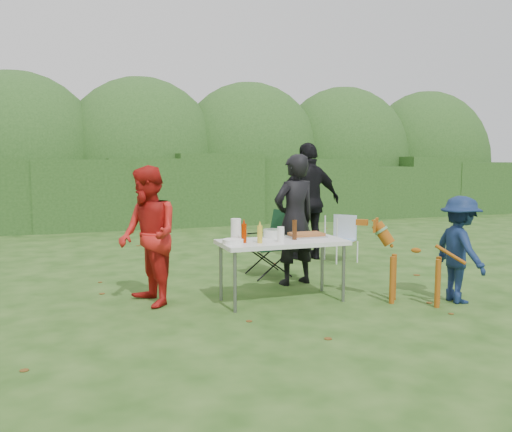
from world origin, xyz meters
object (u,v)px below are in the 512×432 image
object	(u,v)px
person_black_puffy	(309,201)
lawn_chair	(341,238)
folding_table	(282,245)
paper_towel_roll	(236,230)
camping_chair	(268,243)
dog	(416,263)
person_red_jacket	(148,236)
mustard_bottle	(260,234)
ketchup_bottle	(244,233)
person_cook	(295,220)
beer_bottle	(295,230)
child	(460,249)

from	to	relation	value
person_black_puffy	lawn_chair	distance (m)	0.82
folding_table	paper_towel_roll	size ratio (longest dim) A/B	5.77
folding_table	camping_chair	world-z (taller)	camping_chair
camping_chair	lawn_chair	size ratio (longest dim) A/B	1.25
person_black_puffy	dog	size ratio (longest dim) A/B	1.94
folding_table	person_red_jacket	xyz separation A→B (m)	(-1.53, 0.36, 0.13)
lawn_chair	mustard_bottle	xyz separation A→B (m)	(-2.24, -2.14, 0.45)
camping_chair	ketchup_bottle	distance (m)	1.70
person_cook	camping_chair	xyz separation A→B (m)	(-0.15, 0.61, -0.40)
mustard_bottle	folding_table	bearing A→B (deg)	19.71
ketchup_bottle	beer_bottle	world-z (taller)	beer_bottle
person_black_puffy	paper_towel_roll	world-z (taller)	person_black_puffy
person_cook	beer_bottle	distance (m)	0.86
paper_towel_roll	beer_bottle	bearing A→B (deg)	-15.45
lawn_chair	person_black_puffy	bearing A→B (deg)	-80.80
child	camping_chair	bearing A→B (deg)	41.42
lawn_chair	paper_towel_roll	size ratio (longest dim) A/B	2.97
dog	paper_towel_roll	size ratio (longest dim) A/B	3.92
person_cook	child	xyz separation A→B (m)	(1.47, -1.53, -0.25)
child	mustard_bottle	size ratio (longest dim) A/B	6.35
folding_table	person_black_puffy	distance (m)	2.82
child	ketchup_bottle	xyz separation A→B (m)	(-2.47, 0.71, 0.21)
person_cook	camping_chair	distance (m)	0.74
paper_towel_roll	person_cook	bearing A→B (deg)	30.26
lawn_chair	ketchup_bottle	world-z (taller)	ketchup_bottle
ketchup_bottle	camping_chair	bearing A→B (deg)	59.04
mustard_bottle	paper_towel_roll	xyz separation A→B (m)	(-0.20, 0.29, 0.03)
person_black_puffy	beer_bottle	bearing A→B (deg)	54.97
child	beer_bottle	distance (m)	1.98
person_red_jacket	person_black_puffy	xyz separation A→B (m)	(3.01, 2.02, 0.17)
ketchup_bottle	beer_bottle	size ratio (longest dim) A/B	0.92
paper_towel_roll	person_black_puffy	bearing A→B (deg)	47.64
person_red_jacket	dog	world-z (taller)	person_red_jacket
lawn_chair	paper_towel_roll	world-z (taller)	paper_towel_roll
child	lawn_chair	size ratio (longest dim) A/B	1.65
lawn_chair	folding_table	bearing A→B (deg)	5.00
mustard_bottle	dog	bearing A→B (deg)	-16.68
dog	mustard_bottle	world-z (taller)	dog
person_red_jacket	paper_towel_roll	bearing A→B (deg)	67.11
person_red_jacket	folding_table	bearing A→B (deg)	64.16
folding_table	lawn_chair	bearing A→B (deg)	46.68
person_cook	person_red_jacket	bearing A→B (deg)	-0.33
child	dog	world-z (taller)	child
paper_towel_roll	mustard_bottle	bearing A→B (deg)	-56.27
child	mustard_bottle	xyz separation A→B (m)	(-2.30, 0.63, 0.20)
dog	beer_bottle	size ratio (longest dim) A/B	4.25
child	paper_towel_roll	distance (m)	2.67
mustard_bottle	person_cook	bearing A→B (deg)	47.03
person_black_puffy	ketchup_bottle	xyz separation A→B (m)	(-1.98, -2.41, -0.14)
child	beer_bottle	size ratio (longest dim) A/B	5.29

